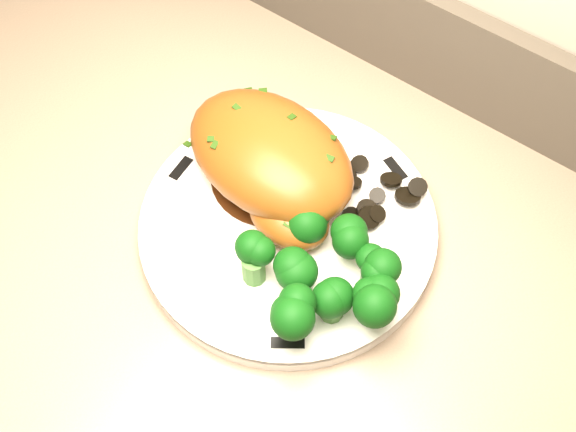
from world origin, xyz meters
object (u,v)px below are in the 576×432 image
Objects in this scene: counter at (241,409)px; broccoli_florets at (323,271)px; chicken_breast at (272,161)px; plate at (288,227)px.

counter is 0.52m from broccoli_florets.
chicken_breast is at bearing 148.73° from broccoli_florets.
plate is at bearing -27.75° from chicken_breast.
counter is 0.48m from plate.
plate is 2.03× the size of broccoli_florets.
broccoli_florets is at bearing -24.21° from chicken_breast.
chicken_breast is 1.40× the size of broccoli_florets.
broccoli_florets reaches higher than plate.
chicken_breast is (-0.04, 0.03, 0.04)m from plate.
chicken_breast reaches higher than plate.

